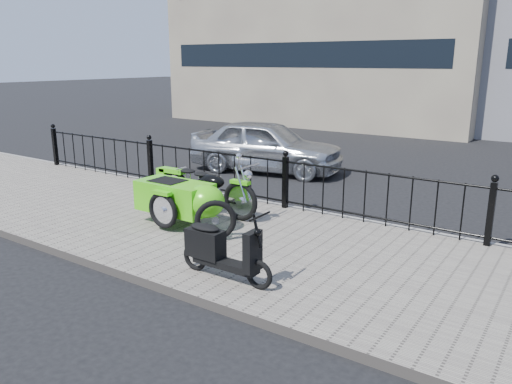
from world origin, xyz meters
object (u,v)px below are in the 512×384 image
Objects in this scene: motorcycle_sidecar at (189,196)px; spare_tire at (216,220)px; scooter at (219,250)px; sedan_car at (266,146)px.

motorcycle_sidecar is 3.58× the size of spare_tire.
motorcycle_sidecar reaches higher than scooter.
motorcycle_sidecar is 2.26m from scooter.
spare_tire is at bearing -23.86° from motorcycle_sidecar.
spare_tire is (0.88, -0.39, -0.16)m from motorcycle_sidecar.
spare_tire is 0.16× the size of sedan_car.
sedan_car is (-2.33, 4.99, 0.23)m from spare_tire.
spare_tire is 5.51m from sedan_car.
motorcycle_sidecar is 1.65× the size of scooter.
scooter is at bearing -38.72° from motorcycle_sidecar.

